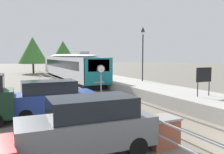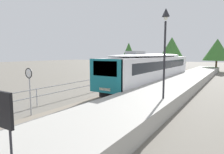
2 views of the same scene
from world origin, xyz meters
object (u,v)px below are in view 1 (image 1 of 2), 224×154
at_px(brick_utility_cabinet, 162,131).
at_px(parked_suv_grey, 88,125).
at_px(parked_suv_blue, 52,98).
at_px(commuter_train, 70,65).
at_px(platform_lamp_mid_platform, 143,43).
at_px(platform_notice_board, 204,76).
at_px(speed_limit_sign, 101,74).

bearing_deg(brick_utility_cabinet, parked_suv_grey, 171.80).
bearing_deg(parked_suv_blue, brick_utility_cabinet, -64.95).
height_order(commuter_train, parked_suv_grey, commuter_train).
height_order(platform_lamp_mid_platform, brick_utility_cabinet, platform_lamp_mid_platform).
bearing_deg(commuter_train, parked_suv_blue, -108.14).
height_order(platform_notice_board, brick_utility_cabinet, platform_notice_board).
distance_m(platform_lamp_mid_platform, brick_utility_cabinet, 15.30).
xyz_separation_m(brick_utility_cabinet, parked_suv_grey, (-2.80, 0.40, 0.49)).
bearing_deg(brick_utility_cabinet, speed_limit_sign, 83.78).
distance_m(commuter_train, platform_lamp_mid_platform, 11.85).
distance_m(commuter_train, parked_suv_grey, 23.76).
relative_size(platform_notice_board, parked_suv_blue, 0.39).
bearing_deg(parked_suv_grey, commuter_train, 76.48).
distance_m(platform_notice_board, speed_limit_sign, 6.75).
xyz_separation_m(platform_notice_board, speed_limit_sign, (-5.11, 4.41, -0.06)).
height_order(commuter_train, platform_lamp_mid_platform, platform_lamp_mid_platform).
bearing_deg(commuter_train, speed_limit_sign, -96.90).
height_order(platform_lamp_mid_platform, speed_limit_sign, platform_lamp_mid_platform).
xyz_separation_m(platform_lamp_mid_platform, parked_suv_blue, (-10.20, -6.60, -3.56)).
distance_m(speed_limit_sign, parked_suv_grey, 8.63).
xyz_separation_m(platform_lamp_mid_platform, platform_notice_board, (-1.29, -9.10, -2.44)).
xyz_separation_m(speed_limit_sign, brick_utility_cabinet, (-0.89, -8.14, -1.55)).
xyz_separation_m(platform_notice_board, parked_suv_grey, (-8.80, -3.32, -1.13)).
bearing_deg(parked_suv_blue, parked_suv_grey, -88.97).
relative_size(platform_lamp_mid_platform, parked_suv_grey, 1.15).
bearing_deg(brick_utility_cabinet, platform_lamp_mid_platform, 60.39).
relative_size(speed_limit_sign, parked_suv_blue, 0.60).
relative_size(commuter_train, parked_suv_grey, 4.49).
distance_m(commuter_train, brick_utility_cabinet, 23.70).
bearing_deg(parked_suv_grey, brick_utility_cabinet, -8.20).
relative_size(brick_utility_cabinet, parked_suv_blue, 0.26).
xyz_separation_m(commuter_train, speed_limit_sign, (-1.86, -15.35, -0.03)).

